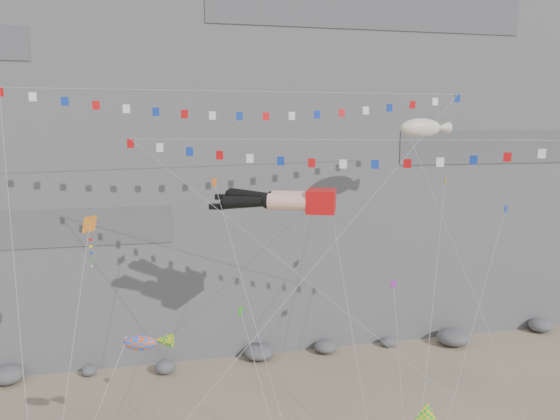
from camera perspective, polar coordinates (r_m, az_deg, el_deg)
The scene contains 13 objects.
cliff at distance 59.69m, azimuth -5.13°, elevation 13.61°, with size 80.00×28.00×50.00m, color slate.
talus_boulders at distance 48.73m, azimuth -2.19°, elevation -14.64°, with size 60.00×3.00×1.20m, color #5B5B60, non-canonical shape.
legs_kite at distance 34.73m, azimuth 0.70°, elevation 1.01°, with size 8.18×17.90×20.94m.
flag_banner_upper at distance 37.78m, azimuth -2.90°, elevation 12.23°, with size 31.33×15.19×29.22m.
flag_banner_lower at distance 33.66m, azimuth 8.34°, elevation 7.22°, with size 27.27×10.41×22.01m.
harlequin_kite at distance 32.11m, azimuth -19.30°, elevation -1.51°, with size 2.92×10.52×17.43m.
fish_windsock at distance 30.75m, azimuth -14.41°, elevation -13.31°, with size 6.74×6.65×11.41m.
blimp_windsock at distance 42.72m, azimuth 14.51°, elevation 8.26°, with size 4.53×14.94×24.19m.
small_kite_a at distance 35.20m, azimuth -6.72°, elevation 2.33°, with size 3.92×13.88×21.25m.
small_kite_b at distance 37.88m, azimuth 11.80°, elevation -8.00°, with size 4.86×12.75×15.91m.
small_kite_c at distance 31.66m, azimuth -4.03°, elevation -10.92°, with size 2.33×10.98×14.14m.
small_kite_d at distance 38.67m, azimuth 16.80°, elevation 2.24°, with size 9.11×13.59×22.43m.
small_kite_e at distance 36.36m, azimuth 22.35°, elevation -0.57°, with size 9.86×8.07×19.02m.
Camera 1 is at (-8.34, -26.90, 20.05)m, focal length 35.00 mm.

